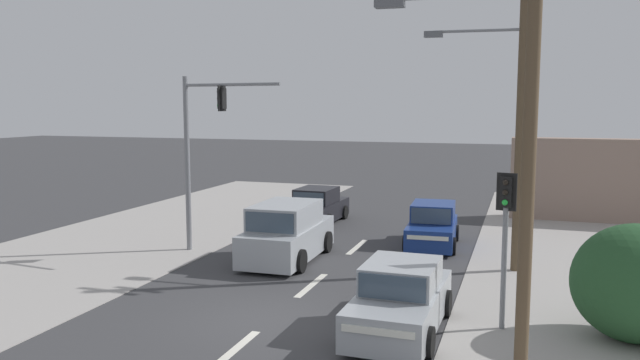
{
  "coord_description": "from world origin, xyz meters",
  "views": [
    {
      "loc": [
        5.55,
        -13.11,
        5.05
      ],
      "look_at": [
        -0.08,
        4.0,
        2.87
      ],
      "focal_mm": 35.0,
      "sensor_mm": 36.0,
      "label": 1
    }
  ],
  "objects_px": {
    "traffic_signal_mast": "(200,141)",
    "hatchback_crossing_left": "(432,226)",
    "suv_kerbside_parked": "(287,233)",
    "utility_pole_foreground_right": "(524,94)",
    "hatchback_receding_far": "(318,206)",
    "pedestal_signal_right_kerb": "(505,224)",
    "utility_pole_midground_right": "(517,93)",
    "sedan_oncoming_near": "(401,300)"
  },
  "relations": [
    {
      "from": "utility_pole_midground_right",
      "to": "suv_kerbside_parked",
      "type": "height_order",
      "value": "utility_pole_midground_right"
    },
    {
      "from": "suv_kerbside_parked",
      "to": "utility_pole_foreground_right",
      "type": "bearing_deg",
      "value": -42.73
    },
    {
      "from": "utility_pole_foreground_right",
      "to": "hatchback_crossing_left",
      "type": "xyz_separation_m",
      "value": [
        -2.98,
        10.21,
        -4.54
      ]
    },
    {
      "from": "utility_pole_foreground_right",
      "to": "traffic_signal_mast",
      "type": "xyz_separation_m",
      "value": [
        -10.41,
        6.84,
        -1.41
      ]
    },
    {
      "from": "traffic_signal_mast",
      "to": "suv_kerbside_parked",
      "type": "distance_m",
      "value": 4.37
    },
    {
      "from": "hatchback_crossing_left",
      "to": "hatchback_receding_far",
      "type": "xyz_separation_m",
      "value": [
        -5.29,
        2.95,
        0.0
      ]
    },
    {
      "from": "hatchback_receding_far",
      "to": "sedan_oncoming_near",
      "type": "xyz_separation_m",
      "value": [
        5.82,
        -11.69,
        0.0
      ]
    },
    {
      "from": "utility_pole_foreground_right",
      "to": "suv_kerbside_parked",
      "type": "bearing_deg",
      "value": 137.27
    },
    {
      "from": "suv_kerbside_parked",
      "to": "hatchback_receding_far",
      "type": "relative_size",
      "value": 1.24
    },
    {
      "from": "utility_pole_foreground_right",
      "to": "hatchback_receding_far",
      "type": "bearing_deg",
      "value": 122.18
    },
    {
      "from": "traffic_signal_mast",
      "to": "hatchback_crossing_left",
      "type": "bearing_deg",
      "value": 24.43
    },
    {
      "from": "utility_pole_midground_right",
      "to": "hatchback_receding_far",
      "type": "height_order",
      "value": "utility_pole_midground_right"
    },
    {
      "from": "traffic_signal_mast",
      "to": "pedestal_signal_right_kerb",
      "type": "distance_m",
      "value": 11.21
    },
    {
      "from": "utility_pole_foreground_right",
      "to": "pedestal_signal_right_kerb",
      "type": "bearing_deg",
      "value": 97.32
    },
    {
      "from": "pedestal_signal_right_kerb",
      "to": "suv_kerbside_parked",
      "type": "relative_size",
      "value": 0.78
    },
    {
      "from": "pedestal_signal_right_kerb",
      "to": "suv_kerbside_parked",
      "type": "distance_m",
      "value": 8.33
    },
    {
      "from": "suv_kerbside_parked",
      "to": "utility_pole_midground_right",
      "type": "bearing_deg",
      "value": 7.31
    },
    {
      "from": "utility_pole_foreground_right",
      "to": "utility_pole_midground_right",
      "type": "relative_size",
      "value": 0.97
    },
    {
      "from": "pedestal_signal_right_kerb",
      "to": "suv_kerbside_parked",
      "type": "bearing_deg",
      "value": 147.45
    },
    {
      "from": "utility_pole_midground_right",
      "to": "sedan_oncoming_near",
      "type": "height_order",
      "value": "utility_pole_midground_right"
    },
    {
      "from": "utility_pole_midground_right",
      "to": "pedestal_signal_right_kerb",
      "type": "relative_size",
      "value": 2.82
    },
    {
      "from": "utility_pole_midground_right",
      "to": "traffic_signal_mast",
      "type": "xyz_separation_m",
      "value": [
        -10.18,
        -0.7,
        -1.55
      ]
    },
    {
      "from": "utility_pole_midground_right",
      "to": "hatchback_receding_far",
      "type": "xyz_separation_m",
      "value": [
        -8.05,
        5.62,
        -4.68
      ]
    },
    {
      "from": "hatchback_crossing_left",
      "to": "utility_pole_midground_right",
      "type": "bearing_deg",
      "value": -44.09
    },
    {
      "from": "traffic_signal_mast",
      "to": "suv_kerbside_parked",
      "type": "bearing_deg",
      "value": -3.51
    },
    {
      "from": "utility_pole_midground_right",
      "to": "hatchback_crossing_left",
      "type": "bearing_deg",
      "value": 135.91
    },
    {
      "from": "utility_pole_midground_right",
      "to": "sedan_oncoming_near",
      "type": "bearing_deg",
      "value": -110.17
    },
    {
      "from": "pedestal_signal_right_kerb",
      "to": "traffic_signal_mast",
      "type": "bearing_deg",
      "value": 155.54
    },
    {
      "from": "pedestal_signal_right_kerb",
      "to": "utility_pole_foreground_right",
      "type": "bearing_deg",
      "value": -82.68
    },
    {
      "from": "utility_pole_foreground_right",
      "to": "hatchback_crossing_left",
      "type": "bearing_deg",
      "value": 106.3
    },
    {
      "from": "utility_pole_foreground_right",
      "to": "pedestal_signal_right_kerb",
      "type": "height_order",
      "value": "utility_pole_foreground_right"
    },
    {
      "from": "traffic_signal_mast",
      "to": "utility_pole_midground_right",
      "type": "bearing_deg",
      "value": 3.91
    },
    {
      "from": "traffic_signal_mast",
      "to": "sedan_oncoming_near",
      "type": "height_order",
      "value": "traffic_signal_mast"
    },
    {
      "from": "hatchback_crossing_left",
      "to": "sedan_oncoming_near",
      "type": "bearing_deg",
      "value": -86.53
    },
    {
      "from": "traffic_signal_mast",
      "to": "pedestal_signal_right_kerb",
      "type": "xyz_separation_m",
      "value": [
        10.12,
        -4.6,
        -1.42
      ]
    },
    {
      "from": "utility_pole_midground_right",
      "to": "sedan_oncoming_near",
      "type": "relative_size",
      "value": 2.35
    },
    {
      "from": "suv_kerbside_parked",
      "to": "hatchback_receding_far",
      "type": "xyz_separation_m",
      "value": [
        -1.09,
        6.52,
        -0.18
      ]
    },
    {
      "from": "traffic_signal_mast",
      "to": "hatchback_crossing_left",
      "type": "xyz_separation_m",
      "value": [
        7.42,
        3.37,
        -3.13
      ]
    },
    {
      "from": "pedestal_signal_right_kerb",
      "to": "hatchback_receding_far",
      "type": "height_order",
      "value": "pedestal_signal_right_kerb"
    },
    {
      "from": "utility_pole_foreground_right",
      "to": "suv_kerbside_parked",
      "type": "xyz_separation_m",
      "value": [
        -7.19,
        6.64,
        -4.36
      ]
    },
    {
      "from": "suv_kerbside_parked",
      "to": "sedan_oncoming_near",
      "type": "distance_m",
      "value": 7.02
    },
    {
      "from": "pedestal_signal_right_kerb",
      "to": "hatchback_receding_far",
      "type": "xyz_separation_m",
      "value": [
        -7.99,
        10.92,
        -1.71
      ]
    }
  ]
}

